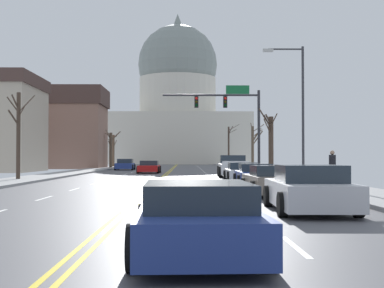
{
  "coord_description": "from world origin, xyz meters",
  "views": [
    {
      "loc": [
        1.65,
        -27.8,
        1.52
      ],
      "look_at": [
        2.29,
        24.45,
        2.77
      ],
      "focal_mm": 49.25,
      "sensor_mm": 36.0,
      "label": 1
    }
  ],
  "objects_px": {
    "sedan_near_04": "(309,190)",
    "sedan_oncoming_00": "(149,167)",
    "sedan_near_01": "(242,172)",
    "sedan_oncoming_01": "(125,165)",
    "sedan_near_05": "(196,219)",
    "pedestrian_00": "(332,165)",
    "signal_gantry": "(232,111)",
    "street_lamp_right": "(297,101)",
    "sedan_near_02": "(255,176)",
    "pickup_truck_near_00": "(233,167)",
    "sedan_near_03": "(272,181)"
  },
  "relations": [
    {
      "from": "sedan_near_04",
      "to": "sedan_oncoming_00",
      "type": "distance_m",
      "value": 34.82
    },
    {
      "from": "sedan_near_01",
      "to": "sedan_oncoming_01",
      "type": "relative_size",
      "value": 1.02
    },
    {
      "from": "sedan_near_05",
      "to": "sedan_oncoming_01",
      "type": "bearing_deg",
      "value": 97.77
    },
    {
      "from": "sedan_oncoming_01",
      "to": "pedestrian_00",
      "type": "distance_m",
      "value": 36.7
    },
    {
      "from": "sedan_near_01",
      "to": "pedestrian_00",
      "type": "distance_m",
      "value": 7.83
    },
    {
      "from": "signal_gantry",
      "to": "sedan_near_04",
      "type": "xyz_separation_m",
      "value": [
        -0.37,
        -28.0,
        -4.63
      ]
    },
    {
      "from": "sedan_near_05",
      "to": "sedan_oncoming_01",
      "type": "height_order",
      "value": "sedan_oncoming_01"
    },
    {
      "from": "sedan_near_04",
      "to": "street_lamp_right",
      "type": "bearing_deg",
      "value": 79.07
    },
    {
      "from": "sedan_near_02",
      "to": "sedan_oncoming_00",
      "type": "xyz_separation_m",
      "value": [
        -6.86,
        22.11,
        -0.02
      ]
    },
    {
      "from": "street_lamp_right",
      "to": "sedan_near_04",
      "type": "bearing_deg",
      "value": -100.93
    },
    {
      "from": "signal_gantry",
      "to": "sedan_near_01",
      "type": "relative_size",
      "value": 1.8
    },
    {
      "from": "pickup_truck_near_00",
      "to": "sedan_near_03",
      "type": "xyz_separation_m",
      "value": [
        -0.21,
        -19.16,
        -0.17
      ]
    },
    {
      "from": "sedan_near_03",
      "to": "sedan_near_02",
      "type": "bearing_deg",
      "value": 88.77
    },
    {
      "from": "signal_gantry",
      "to": "street_lamp_right",
      "type": "distance_m",
      "value": 13.59
    },
    {
      "from": "sedan_near_04",
      "to": "sedan_near_01",
      "type": "bearing_deg",
      "value": 89.6
    },
    {
      "from": "signal_gantry",
      "to": "pedestrian_00",
      "type": "xyz_separation_m",
      "value": [
        3.5,
        -16.53,
        -4.15
      ]
    },
    {
      "from": "signal_gantry",
      "to": "sedan_near_02",
      "type": "relative_size",
      "value": 1.84
    },
    {
      "from": "sedan_near_01",
      "to": "sedan_near_02",
      "type": "bearing_deg",
      "value": -90.41
    },
    {
      "from": "signal_gantry",
      "to": "pickup_truck_near_00",
      "type": "bearing_deg",
      "value": -94.05
    },
    {
      "from": "sedan_near_03",
      "to": "sedan_near_05",
      "type": "distance_m",
      "value": 12.5
    },
    {
      "from": "sedan_near_01",
      "to": "sedan_near_04",
      "type": "bearing_deg",
      "value": -90.4
    },
    {
      "from": "sedan_near_02",
      "to": "sedan_oncoming_01",
      "type": "bearing_deg",
      "value": 107.28
    },
    {
      "from": "signal_gantry",
      "to": "sedan_near_03",
      "type": "xyz_separation_m",
      "value": [
        -0.42,
        -22.12,
        -4.67
      ]
    },
    {
      "from": "sedan_near_02",
      "to": "sedan_near_04",
      "type": "xyz_separation_m",
      "value": [
        -0.08,
        -12.04,
        0.04
      ]
    },
    {
      "from": "pickup_truck_near_00",
      "to": "sedan_near_02",
      "type": "xyz_separation_m",
      "value": [
        -0.08,
        -12.99,
        -0.17
      ]
    },
    {
      "from": "signal_gantry",
      "to": "sedan_oncoming_01",
      "type": "xyz_separation_m",
      "value": [
        -10.65,
        17.34,
        -4.64
      ]
    },
    {
      "from": "sedan_near_05",
      "to": "pickup_truck_near_00",
      "type": "bearing_deg",
      "value": 83.78
    },
    {
      "from": "sedan_near_02",
      "to": "sedan_near_03",
      "type": "distance_m",
      "value": 6.16
    },
    {
      "from": "signal_gantry",
      "to": "sedan_near_04",
      "type": "height_order",
      "value": "signal_gantry"
    },
    {
      "from": "pickup_truck_near_00",
      "to": "sedan_near_03",
      "type": "relative_size",
      "value": 1.28
    },
    {
      "from": "signal_gantry",
      "to": "sedan_near_05",
      "type": "relative_size",
      "value": 1.69
    },
    {
      "from": "sedan_near_03",
      "to": "sedan_oncoming_01",
      "type": "bearing_deg",
      "value": 104.53
    },
    {
      "from": "pickup_truck_near_00",
      "to": "sedan_near_01",
      "type": "height_order",
      "value": "pickup_truck_near_00"
    },
    {
      "from": "pickup_truck_near_00",
      "to": "sedan_near_01",
      "type": "bearing_deg",
      "value": -90.31
    },
    {
      "from": "pickup_truck_near_00",
      "to": "sedan_near_04",
      "type": "height_order",
      "value": "pickup_truck_near_00"
    },
    {
      "from": "pickup_truck_near_00",
      "to": "pedestrian_00",
      "type": "distance_m",
      "value": 14.07
    },
    {
      "from": "signal_gantry",
      "to": "sedan_oncoming_01",
      "type": "relative_size",
      "value": 1.84
    },
    {
      "from": "sedan_near_01",
      "to": "sedan_near_02",
      "type": "height_order",
      "value": "sedan_near_02"
    },
    {
      "from": "sedan_near_01",
      "to": "sedan_near_02",
      "type": "relative_size",
      "value": 1.02
    },
    {
      "from": "sedan_near_04",
      "to": "sedan_near_05",
      "type": "relative_size",
      "value": 1.0
    },
    {
      "from": "signal_gantry",
      "to": "sedan_oncoming_01",
      "type": "bearing_deg",
      "value": 121.56
    },
    {
      "from": "sedan_near_01",
      "to": "sedan_near_05",
      "type": "relative_size",
      "value": 0.94
    },
    {
      "from": "street_lamp_right",
      "to": "sedan_near_01",
      "type": "relative_size",
      "value": 1.72
    },
    {
      "from": "sedan_near_03",
      "to": "sedan_oncoming_01",
      "type": "relative_size",
      "value": 0.99
    },
    {
      "from": "signal_gantry",
      "to": "sedan_near_01",
      "type": "xyz_separation_m",
      "value": [
        -0.25,
        -9.67,
        -4.69
      ]
    },
    {
      "from": "street_lamp_right",
      "to": "sedan_near_03",
      "type": "distance_m",
      "value": 10.09
    },
    {
      "from": "signal_gantry",
      "to": "sedan_near_02",
      "type": "height_order",
      "value": "signal_gantry"
    },
    {
      "from": "sedan_near_01",
      "to": "signal_gantry",
      "type": "bearing_deg",
      "value": 88.54
    },
    {
      "from": "sedan_near_02",
      "to": "sedan_near_01",
      "type": "bearing_deg",
      "value": 89.59
    },
    {
      "from": "sedan_near_03",
      "to": "pedestrian_00",
      "type": "height_order",
      "value": "pedestrian_00"
    }
  ]
}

